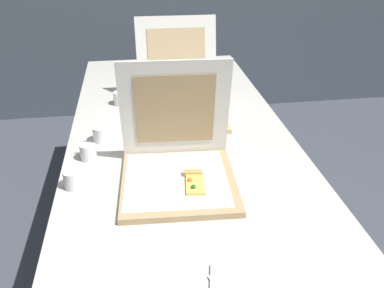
{
  "coord_description": "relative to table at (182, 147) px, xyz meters",
  "views": [
    {
      "loc": [
        -0.17,
        -0.87,
        1.54
      ],
      "look_at": [
        0.02,
        0.44,
        0.8
      ],
      "focal_mm": 38.06,
      "sensor_mm": 36.0,
      "label": 1
    }
  ],
  "objects": [
    {
      "name": "cup_white_mid",
      "position": [
        -0.33,
        0.02,
        0.08
      ],
      "size": [
        0.06,
        0.06,
        0.06
      ],
      "primitive_type": "cylinder",
      "color": "white",
      "rests_on": "table"
    },
    {
      "name": "cup_white_near_center",
      "position": [
        -0.37,
        -0.12,
        0.08
      ],
      "size": [
        0.06,
        0.06,
        0.06
      ],
      "primitive_type": "cylinder",
      "color": "white",
      "rests_on": "table"
    },
    {
      "name": "pizza_box_middle",
      "position": [
        0.03,
        0.25,
        0.1
      ],
      "size": [
        0.4,
        0.48,
        0.4
      ],
      "rotation": [
        0.0,
        0.0,
        -0.02
      ],
      "color": "tan",
      "rests_on": "table"
    },
    {
      "name": "cup_white_far",
      "position": [
        -0.25,
        0.39,
        0.08
      ],
      "size": [
        0.06,
        0.06,
        0.06
      ],
      "primitive_type": "cylinder",
      "color": "white",
      "rests_on": "table"
    },
    {
      "name": "cup_white_near_left",
      "position": [
        -0.4,
        -0.3,
        0.08
      ],
      "size": [
        0.06,
        0.06,
        0.06
      ],
      "primitive_type": "cylinder",
      "color": "white",
      "rests_on": "table"
    },
    {
      "name": "napkin_pile",
      "position": [
        0.05,
        -0.8,
        0.05
      ],
      "size": [
        0.17,
        0.17,
        0.01
      ],
      "color": "white",
      "rests_on": "table"
    },
    {
      "name": "pizza_box_front",
      "position": [
        -0.05,
        -0.3,
        0.1
      ],
      "size": [
        0.41,
        0.41,
        0.4
      ],
      "rotation": [
        0.0,
        0.0,
        -0.05
      ],
      "color": "tan",
      "rests_on": "table"
    },
    {
      "name": "table",
      "position": [
        0.0,
        0.0,
        0.0
      ],
      "size": [
        0.92,
        2.2,
        0.74
      ],
      "color": "beige",
      "rests_on": "ground"
    }
  ]
}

